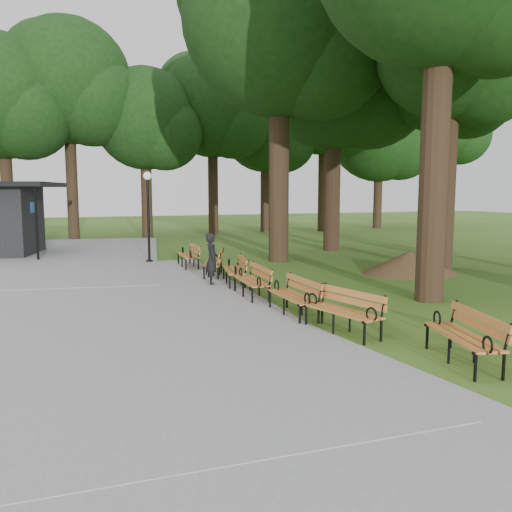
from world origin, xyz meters
name	(u,v)px	position (x,y,z in m)	size (l,w,h in m)	color
ground	(312,323)	(0.00, 0.00, 0.00)	(100.00, 100.00, 0.00)	#37601B
path	(104,307)	(-4.00, 3.00, 0.03)	(12.00, 38.00, 0.06)	gray
person	(212,259)	(-0.72, 5.08, 0.78)	(0.57, 0.37, 1.56)	black
lamp_post	(148,198)	(-1.61, 10.79, 2.50)	(0.32, 0.32, 3.53)	black
dirt_mound	(410,262)	(6.22, 4.92, 0.38)	(2.80, 2.80, 0.77)	#47301C
bench_1	(463,337)	(1.08, -3.23, 0.44)	(1.90, 0.64, 0.88)	#B96A2A
bench_2	(342,312)	(0.17, -0.95, 0.44)	(1.90, 0.64, 0.88)	#B96A2A
bench_3	(293,297)	(-0.10, 0.73, 0.44)	(1.90, 0.64, 0.88)	#B96A2A
bench_4	(251,281)	(-0.27, 2.96, 0.44)	(1.90, 0.64, 0.88)	#B96A2A
bench_5	(234,270)	(-0.08, 4.95, 0.44)	(1.90, 0.64, 0.88)	#B96A2A
bench_6	(213,263)	(-0.22, 6.71, 0.44)	(1.90, 0.64, 0.88)	#B96A2A
bench_7	(188,256)	(-0.52, 8.92, 0.44)	(1.90, 0.64, 0.88)	#B96A2A
lawn_tree_1	(453,42)	(7.84, 5.15, 7.79)	(5.34, 5.34, 10.53)	black
lawn_tree_2	(280,19)	(3.28, 9.36, 9.24)	(7.44, 7.44, 13.03)	black
lawn_tree_4	(334,63)	(7.17, 12.09, 8.55)	(7.86, 7.86, 12.53)	black
lawn_tree_5	(444,72)	(10.29, 8.43, 7.66)	(5.10, 5.10, 10.28)	black
tree_backdrop	(253,107)	(7.40, 23.10, 8.23)	(36.91, 9.60, 16.45)	black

